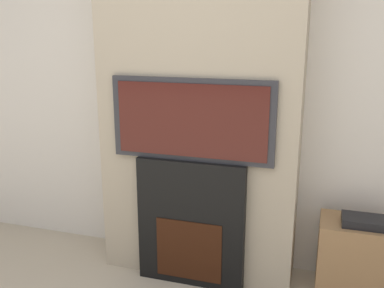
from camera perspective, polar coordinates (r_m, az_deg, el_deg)
wall_back at (r=2.91m, az=2.22°, el=9.64°), size 6.00×0.06×2.70m
chimney_breast at (r=2.71m, az=1.09°, el=9.26°), size 1.28×0.35×2.70m
fireplace at (r=2.81m, az=-0.01°, el=-10.40°), size 0.70×0.15×0.84m
television at (r=2.59m, az=-0.02°, el=3.24°), size 1.02×0.07×0.51m
media_stand at (r=2.90m, az=21.80°, el=-14.18°), size 0.53×0.31×0.55m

